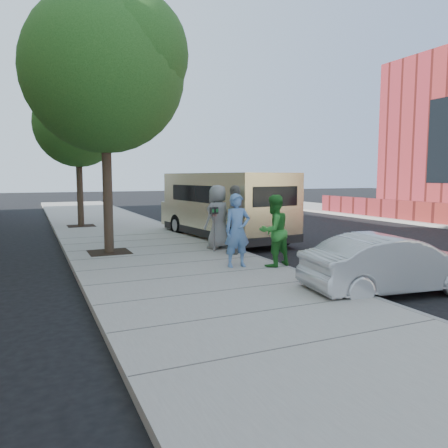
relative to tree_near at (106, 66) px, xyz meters
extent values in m
plane|color=black|center=(2.25, -2.40, -5.55)|extent=(120.00, 120.00, 0.00)
cube|color=gray|center=(1.25, -2.40, -5.47)|extent=(5.00, 60.00, 0.15)
cube|color=gray|center=(3.69, -2.40, -5.47)|extent=(0.12, 60.00, 0.16)
cube|color=black|center=(-0.05, 0.00, -5.39)|extent=(1.20, 1.20, 0.01)
cylinder|color=#38281E|center=(-0.05, 0.00, -3.42)|extent=(0.28, 0.28, 3.96)
sphere|color=#1C4818|center=(-0.05, 0.00, -0.17)|extent=(4.60, 4.60, 4.60)
sphere|color=#1C4818|center=(0.55, -0.40, 0.33)|extent=(3.45, 3.45, 3.45)
sphere|color=#1C4818|center=(-0.55, 0.50, 0.13)|extent=(3.22, 3.22, 3.22)
cube|color=black|center=(-0.05, 7.60, -5.39)|extent=(1.20, 1.20, 0.01)
cylinder|color=#38281E|center=(-0.05, 7.60, -3.64)|extent=(0.28, 0.28, 3.52)
sphere|color=#1C4818|center=(-0.05, 7.60, -0.83)|extent=(3.80, 3.80, 3.80)
sphere|color=#1C4818|center=(0.55, 7.20, -0.33)|extent=(2.85, 2.85, 2.85)
sphere|color=#1C4818|center=(-0.55, 8.10, -0.53)|extent=(2.66, 2.66, 2.66)
cylinder|color=gray|center=(2.87, -1.17, -4.86)|extent=(0.05, 0.05, 1.07)
cube|color=gray|center=(2.87, -1.17, -4.29)|extent=(0.22, 0.12, 0.08)
cube|color=#2D2D30|center=(2.79, -1.20, -4.16)|extent=(0.14, 0.13, 0.21)
cube|color=#2D2D30|center=(2.94, -1.15, -4.16)|extent=(0.14, 0.13, 0.21)
cube|color=#C8BF90|center=(4.55, 1.76, -4.16)|extent=(2.98, 6.42, 2.29)
cube|color=#C8BF90|center=(4.17, 5.13, -4.73)|extent=(2.17, 0.87, 0.98)
cube|color=black|center=(4.90, -1.33, -3.77)|extent=(1.71, 0.21, 0.63)
cylinder|color=black|center=(3.32, 3.68, -5.11)|extent=(0.39, 0.90, 0.87)
cylinder|color=black|center=(5.33, 3.91, -5.11)|extent=(0.39, 0.90, 0.87)
cylinder|color=black|center=(3.79, -0.51, -5.11)|extent=(0.39, 0.90, 0.87)
cylinder|color=black|center=(5.80, -0.28, -5.11)|extent=(0.39, 0.90, 0.87)
imported|color=#B4B6BC|center=(4.58, -6.52, -4.93)|extent=(3.86, 1.74, 1.23)
imported|color=#5983BE|center=(2.54, -3.44, -4.48)|extent=(0.70, 0.49, 1.83)
imported|color=#2A822D|center=(3.40, -3.76, -4.49)|extent=(1.00, 0.86, 1.80)
imported|color=gray|center=(3.20, -0.69, -4.40)|extent=(1.15, 0.97, 1.99)
imported|color=slate|center=(3.31, -1.74, -4.39)|extent=(1.13, 1.21, 2.01)
camera|label=1|loc=(-2.17, -13.16, -3.13)|focal=35.00mm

